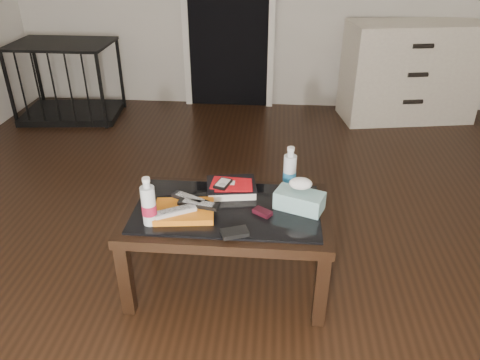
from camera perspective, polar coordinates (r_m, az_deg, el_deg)
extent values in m
plane|color=black|center=(2.78, 1.70, -8.49)|extent=(5.00, 5.00, 0.00)
cube|color=black|center=(4.74, -1.44, 20.72)|extent=(0.80, 0.05, 2.00)
cube|color=silver|center=(4.78, -6.84, 20.60)|extent=(0.06, 0.04, 2.04)
cube|color=silver|center=(4.69, 3.98, 20.56)|extent=(0.06, 0.04, 2.04)
cube|color=black|center=(2.34, -13.75, -11.65)|extent=(0.06, 0.06, 0.40)
cube|color=black|center=(2.25, 9.82, -13.10)|extent=(0.06, 0.06, 0.40)
cube|color=black|center=(2.73, -10.60, -4.61)|extent=(0.06, 0.06, 0.40)
cube|color=black|center=(2.65, 9.07, -5.55)|extent=(0.06, 0.06, 0.40)
cube|color=black|center=(2.31, -1.58, -4.16)|extent=(1.00, 0.60, 0.05)
cube|color=black|center=(2.30, -1.59, -3.52)|extent=(0.90, 0.50, 0.01)
cube|color=silver|center=(4.76, 20.01, 12.27)|extent=(1.27, 0.70, 0.90)
cylinder|color=black|center=(4.58, 20.31, 8.93)|extent=(0.18, 0.07, 0.04)
cylinder|color=black|center=(4.50, 20.86, 11.90)|extent=(0.18, 0.07, 0.04)
cylinder|color=black|center=(4.45, 21.44, 14.96)|extent=(0.18, 0.07, 0.04)
cube|color=black|center=(4.94, -19.65, 7.72)|extent=(0.96, 0.69, 0.06)
cube|color=black|center=(4.75, -21.02, 15.23)|extent=(0.96, 0.69, 0.02)
cube|color=black|center=(4.80, -26.32, 9.89)|extent=(0.03, 0.03, 0.70)
cube|color=black|center=(4.43, -16.53, 10.27)|extent=(0.03, 0.03, 0.70)
cube|color=black|center=(5.27, -23.45, 12.01)|extent=(0.03, 0.03, 0.70)
cube|color=black|center=(4.93, -14.35, 12.43)|extent=(0.03, 0.03, 0.70)
cube|color=orange|center=(2.25, -6.80, -3.78)|extent=(0.30, 0.24, 0.03)
cube|color=#B3B3B8|center=(2.21, -7.92, -3.77)|extent=(0.20, 0.14, 0.02)
cube|color=black|center=(2.25, -5.10, -2.92)|extent=(0.21, 0.09, 0.02)
cube|color=black|center=(2.30, -6.09, -2.27)|extent=(0.20, 0.14, 0.02)
cube|color=black|center=(2.41, -1.07, -0.94)|extent=(0.28, 0.24, 0.05)
cube|color=red|center=(2.40, -1.24, -0.41)|extent=(0.20, 0.15, 0.01)
cube|color=black|center=(2.38, -2.10, -0.44)|extent=(0.09, 0.12, 0.02)
cube|color=black|center=(2.24, 2.75, -3.94)|extent=(0.10, 0.09, 0.02)
cube|color=black|center=(2.10, -0.64, -6.43)|extent=(0.14, 0.11, 0.02)
cylinder|color=silver|center=(2.16, -11.12, -2.53)|extent=(0.08, 0.08, 0.24)
cylinder|color=silver|center=(2.41, 6.09, 1.41)|extent=(0.08, 0.08, 0.24)
cube|color=teal|center=(2.28, 7.25, -2.50)|extent=(0.26, 0.19, 0.09)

